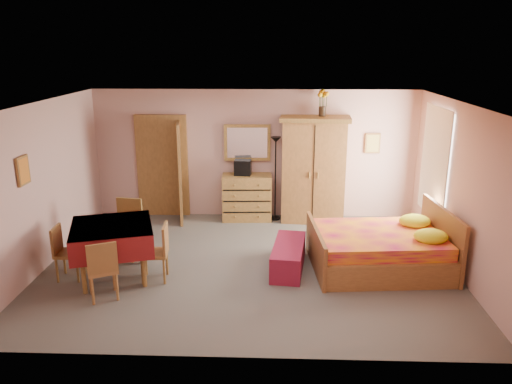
{
  "coord_description": "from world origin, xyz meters",
  "views": [
    {
      "loc": [
        0.39,
        -7.42,
        3.43
      ],
      "look_at": [
        0.1,
        0.3,
        1.15
      ],
      "focal_mm": 35.0,
      "sensor_mm": 36.0,
      "label": 1
    }
  ],
  "objects_px": {
    "bed": "(379,239)",
    "bench": "(288,256)",
    "chair_north": "(125,230)",
    "chair_east": "(154,253)",
    "floor_lamp": "(275,179)",
    "sunflower_vase": "(323,103)",
    "dining_table": "(114,252)",
    "chair_south": "(102,269)",
    "chair_west": "(69,253)",
    "wall_mirror": "(247,143)",
    "chest_of_drawers": "(247,197)",
    "wardrobe": "(314,170)",
    "stereo": "(243,168)"
  },
  "relations": [
    {
      "from": "floor_lamp",
      "to": "sunflower_vase",
      "type": "relative_size",
      "value": 3.34
    },
    {
      "from": "floor_lamp",
      "to": "chair_north",
      "type": "distance_m",
      "value": 3.22
    },
    {
      "from": "chest_of_drawers",
      "to": "dining_table",
      "type": "distance_m",
      "value": 3.33
    },
    {
      "from": "chair_north",
      "to": "chair_west",
      "type": "xyz_separation_m",
      "value": [
        -0.63,
        -0.8,
        -0.07
      ]
    },
    {
      "from": "chair_west",
      "to": "floor_lamp",
      "type": "bearing_deg",
      "value": 129.69
    },
    {
      "from": "chest_of_drawers",
      "to": "chair_north",
      "type": "xyz_separation_m",
      "value": [
        -1.91,
        -2.0,
        0.03
      ]
    },
    {
      "from": "chair_south",
      "to": "chair_west",
      "type": "bearing_deg",
      "value": 115.23
    },
    {
      "from": "chest_of_drawers",
      "to": "sunflower_vase",
      "type": "height_order",
      "value": "sunflower_vase"
    },
    {
      "from": "chest_of_drawers",
      "to": "chair_east",
      "type": "distance_m",
      "value": 3.06
    },
    {
      "from": "chair_south",
      "to": "chair_east",
      "type": "bearing_deg",
      "value": 19.69
    },
    {
      "from": "wardrobe",
      "to": "bed",
      "type": "height_order",
      "value": "wardrobe"
    },
    {
      "from": "wall_mirror",
      "to": "chair_east",
      "type": "bearing_deg",
      "value": -114.77
    },
    {
      "from": "sunflower_vase",
      "to": "wardrobe",
      "type": "bearing_deg",
      "value": -154.61
    },
    {
      "from": "sunflower_vase",
      "to": "dining_table",
      "type": "distance_m",
      "value": 4.77
    },
    {
      "from": "chest_of_drawers",
      "to": "dining_table",
      "type": "relative_size",
      "value": 0.85
    },
    {
      "from": "sunflower_vase",
      "to": "chair_south",
      "type": "relative_size",
      "value": 0.58
    },
    {
      "from": "bench",
      "to": "dining_table",
      "type": "xyz_separation_m",
      "value": [
        -2.66,
        -0.41,
        0.22
      ]
    },
    {
      "from": "bed",
      "to": "dining_table",
      "type": "distance_m",
      "value": 4.12
    },
    {
      "from": "chair_north",
      "to": "chair_east",
      "type": "distance_m",
      "value": 1.04
    },
    {
      "from": "bench",
      "to": "chair_south",
      "type": "height_order",
      "value": "chair_south"
    },
    {
      "from": "stereo",
      "to": "dining_table",
      "type": "height_order",
      "value": "stereo"
    },
    {
      "from": "stereo",
      "to": "sunflower_vase",
      "type": "distance_m",
      "value": 2.01
    },
    {
      "from": "chair_south",
      "to": "wall_mirror",
      "type": "bearing_deg",
      "value": 37.99
    },
    {
      "from": "wardrobe",
      "to": "chair_east",
      "type": "height_order",
      "value": "wardrobe"
    },
    {
      "from": "wall_mirror",
      "to": "chair_south",
      "type": "relative_size",
      "value": 1.05
    },
    {
      "from": "dining_table",
      "to": "chair_east",
      "type": "bearing_deg",
      "value": -4.12
    },
    {
      "from": "chair_south",
      "to": "chair_west",
      "type": "relative_size",
      "value": 1.06
    },
    {
      "from": "bed",
      "to": "chair_south",
      "type": "xyz_separation_m",
      "value": [
        -4.05,
        -1.14,
        -0.05
      ]
    },
    {
      "from": "chair_north",
      "to": "chest_of_drawers",
      "type": "bearing_deg",
      "value": -123.86
    },
    {
      "from": "bed",
      "to": "bench",
      "type": "bearing_deg",
      "value": 178.9
    },
    {
      "from": "wall_mirror",
      "to": "sunflower_vase",
      "type": "xyz_separation_m",
      "value": [
        1.46,
        -0.17,
        0.82
      ]
    },
    {
      "from": "floor_lamp",
      "to": "bench",
      "type": "bearing_deg",
      "value": -84.81
    },
    {
      "from": "bench",
      "to": "chair_west",
      "type": "xyz_separation_m",
      "value": [
        -3.33,
        -0.46,
        0.21
      ]
    },
    {
      "from": "sunflower_vase",
      "to": "stereo",
      "type": "bearing_deg",
      "value": -178.98
    },
    {
      "from": "chair_north",
      "to": "wall_mirror",
      "type": "bearing_deg",
      "value": -121.01
    },
    {
      "from": "wall_mirror",
      "to": "wardrobe",
      "type": "height_order",
      "value": "wardrobe"
    },
    {
      "from": "chair_south",
      "to": "chair_north",
      "type": "bearing_deg",
      "value": 67.97
    },
    {
      "from": "bed",
      "to": "dining_table",
      "type": "bearing_deg",
      "value": -177.84
    },
    {
      "from": "dining_table",
      "to": "chair_east",
      "type": "relative_size",
      "value": 1.33
    },
    {
      "from": "wardrobe",
      "to": "bed",
      "type": "relative_size",
      "value": 1.0
    },
    {
      "from": "floor_lamp",
      "to": "bed",
      "type": "xyz_separation_m",
      "value": [
        1.64,
        -2.27,
        -0.36
      ]
    },
    {
      "from": "chest_of_drawers",
      "to": "bench",
      "type": "relative_size",
      "value": 0.79
    },
    {
      "from": "wall_mirror",
      "to": "wardrobe",
      "type": "xyz_separation_m",
      "value": [
        1.33,
        -0.23,
        -0.49
      ]
    },
    {
      "from": "stereo",
      "to": "chair_south",
      "type": "xyz_separation_m",
      "value": [
        -1.76,
        -3.4,
        -0.64
      ]
    },
    {
      "from": "stereo",
      "to": "chair_south",
      "type": "bearing_deg",
      "value": -117.35
    },
    {
      "from": "sunflower_vase",
      "to": "bench",
      "type": "height_order",
      "value": "sunflower_vase"
    },
    {
      "from": "bed",
      "to": "chair_west",
      "type": "relative_size",
      "value": 2.53
    },
    {
      "from": "floor_lamp",
      "to": "chair_south",
      "type": "height_order",
      "value": "floor_lamp"
    },
    {
      "from": "chair_east",
      "to": "chair_west",
      "type": "bearing_deg",
      "value": 85.36
    },
    {
      "from": "chair_east",
      "to": "dining_table",
      "type": "bearing_deg",
      "value": 81.3
    }
  ]
}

